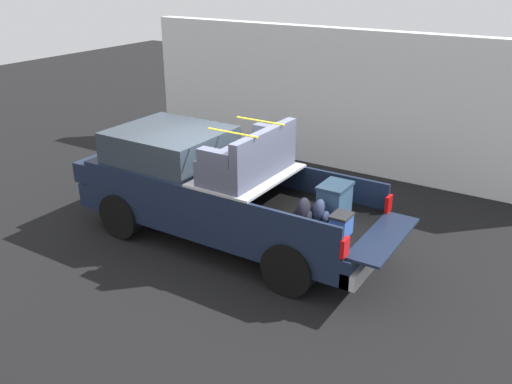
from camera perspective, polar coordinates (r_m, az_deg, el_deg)
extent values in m
plane|color=black|center=(10.01, -2.92, -5.09)|extent=(40.00, 40.00, 0.00)
cube|color=#162138|center=(9.73, -2.99, -1.83)|extent=(5.50, 1.92, 0.45)
cube|color=black|center=(9.05, 3.21, -2.13)|extent=(2.80, 1.80, 0.04)
cube|color=#162138|center=(8.23, 0.07, -3.00)|extent=(2.80, 0.06, 0.50)
cube|color=#162138|center=(9.72, 5.93, 1.07)|extent=(2.80, 0.06, 0.50)
cube|color=#162138|center=(9.64, -3.87, 0.95)|extent=(0.06, 1.80, 0.50)
cube|color=#162138|center=(8.45, 13.19, -4.65)|extent=(0.55, 1.80, 0.04)
cube|color=#B2B2B7|center=(9.22, -0.92, 1.77)|extent=(1.25, 1.92, 0.04)
cube|color=#162138|center=(10.33, -9.18, 2.25)|extent=(2.30, 1.92, 0.50)
cube|color=#2D3842|center=(10.10, -8.94, 4.96)|extent=(1.94, 1.76, 0.56)
cube|color=#162138|center=(11.25, -14.38, 3.22)|extent=(0.40, 1.82, 0.38)
cube|color=#B2B2B7|center=(8.66, 12.02, -6.44)|extent=(0.24, 1.92, 0.24)
cube|color=red|center=(7.72, 9.27, -5.76)|extent=(0.06, 0.20, 0.28)
cube|color=red|center=(9.22, 13.67, -1.21)|extent=(0.06, 0.20, 0.28)
cylinder|color=black|center=(10.28, -13.84, -2.35)|extent=(0.85, 0.30, 0.85)
cylinder|color=black|center=(11.44, -7.61, 0.79)|extent=(0.85, 0.30, 0.85)
cylinder|color=black|center=(8.34, 3.48, -7.93)|extent=(0.85, 0.30, 0.85)
cylinder|color=black|center=(9.74, 8.53, -3.36)|extent=(0.85, 0.30, 0.85)
cube|color=#335170|center=(8.93, 8.19, -0.90)|extent=(0.40, 0.55, 0.47)
cube|color=#23394E|center=(8.82, 8.28, 0.66)|extent=(0.44, 0.59, 0.05)
ellipsoid|color=#283351|center=(8.59, 6.64, -2.03)|extent=(0.20, 0.32, 0.41)
ellipsoid|color=#283351|center=(8.58, 7.28, -2.56)|extent=(0.09, 0.22, 0.18)
ellipsoid|color=black|center=(8.49, 4.94, -2.07)|extent=(0.20, 0.35, 0.46)
ellipsoid|color=black|center=(8.47, 5.58, -2.67)|extent=(0.09, 0.24, 0.20)
cube|color=#3359B2|center=(8.30, 8.86, -3.51)|extent=(0.26, 0.34, 0.30)
cube|color=#262628|center=(8.23, 8.94, -2.45)|extent=(0.28, 0.36, 0.04)
cube|color=#4C5166|center=(9.14, -0.93, 3.12)|extent=(0.84, 1.82, 0.42)
cube|color=#4C5166|center=(8.84, 0.92, 5.22)|extent=(0.16, 1.82, 0.40)
cube|color=#4C5166|center=(8.44, -4.24, 3.64)|extent=(0.60, 0.20, 0.22)
cube|color=#4C5166|center=(9.72, 1.44, 6.31)|extent=(0.60, 0.20, 0.22)
cube|color=yellow|center=(8.62, -2.45, 6.21)|extent=(0.94, 0.03, 0.02)
cube|color=yellow|center=(9.28, 0.44, 7.45)|extent=(0.94, 0.03, 0.02)
cube|color=white|center=(13.30, 9.03, 9.43)|extent=(10.78, 0.36, 3.31)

